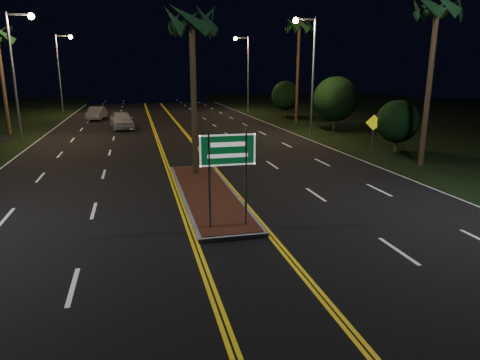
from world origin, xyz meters
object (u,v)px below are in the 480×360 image
object	(u,v)px
median_island	(207,193)
shrub_near	(398,121)
streetlight_left_far	(62,65)
palm_right_far	(299,26)
highway_sign	(228,159)
palm_median	(192,22)
car_far	(96,112)
streetlight_right_mid	(309,63)
palm_right_near	(437,8)
warning_sign	(373,128)
shrub_mid	(335,99)
shrub_far	(286,96)
streetlight_right_far	(245,65)
streetlight_left_mid	(18,62)
car_near	(121,119)

from	to	relation	value
median_island	shrub_near	bearing A→B (deg)	27.41
streetlight_left_far	palm_right_far	distance (m)	27.50
highway_sign	palm_median	bearing A→B (deg)	90.00
palm_right_far	car_far	world-z (taller)	palm_right_far
streetlight_right_mid	highway_sign	bearing A→B (deg)	-118.93
shrub_near	median_island	bearing A→B (deg)	-152.59
palm_right_near	palm_median	bearing A→B (deg)	177.71
palm_median	warning_sign	distance (m)	13.84
streetlight_right_mid	shrub_mid	xyz separation A→B (m)	(3.39, 2.00, -2.93)
shrub_far	highway_sign	bearing A→B (deg)	-112.57
median_island	streetlight_right_far	xyz separation A→B (m)	(10.61, 35.00, 5.57)
streetlight_left_mid	palm_median	world-z (taller)	streetlight_left_mid
shrub_near	streetlight_left_mid	bearing A→B (deg)	157.48
streetlight_left_far	car_near	distance (m)	16.58
shrub_far	car_far	bearing A→B (deg)	175.02
palm_right_near	car_far	size ratio (longest dim) A/B	1.98
streetlight_left_mid	shrub_far	xyz separation A→B (m)	(24.41, 12.00, -3.32)
palm_median	palm_right_far	xyz separation A→B (m)	(12.80, 19.50, 1.87)
streetlight_right_mid	shrub_mid	bearing A→B (deg)	30.56
palm_right_far	warning_sign	size ratio (longest dim) A/B	4.33
palm_median	palm_right_near	distance (m)	12.55
median_island	warning_sign	size ratio (longest dim) A/B	4.31
streetlight_left_far	streetlight_right_far	bearing A→B (deg)	-5.38
palm_right_far	palm_right_near	bearing A→B (deg)	-90.86
median_island	highway_sign	size ratio (longest dim) A/B	3.20
streetlight_left_far	streetlight_right_mid	distance (m)	30.57
highway_sign	palm_right_far	distance (m)	30.81
streetlight_left_mid	palm_median	bearing A→B (deg)	-51.83
highway_sign	shrub_far	bearing A→B (deg)	67.43
shrub_mid	shrub_near	bearing A→B (deg)	-92.86
palm_right_far	car_near	bearing A→B (deg)	-178.52
streetlight_right_mid	car_near	size ratio (longest dim) A/B	1.62
shrub_near	shrub_far	distance (m)	22.01
car_near	car_far	distance (m)	8.69
shrub_near	warning_sign	size ratio (longest dim) A/B	1.39
shrub_near	car_far	size ratio (longest dim) A/B	0.70
highway_sign	car_near	xyz separation A→B (m)	(-3.98, 26.77, -1.48)
highway_sign	shrub_far	world-z (taller)	shrub_far
shrub_near	palm_median	bearing A→B (deg)	-165.47
streetlight_left_mid	palm_median	xyz separation A→B (m)	(10.61, -13.50, 1.62)
median_island	streetlight_left_mid	bearing A→B (deg)	121.98
median_island	shrub_near	distance (m)	15.32
streetlight_left_far	shrub_far	xyz separation A→B (m)	(24.41, -8.00, -3.32)
palm_right_near	car_near	distance (m)	26.60
median_island	streetlight_right_mid	size ratio (longest dim) A/B	1.14
highway_sign	streetlight_left_mid	xyz separation A→B (m)	(-10.61, 21.20, 3.25)
shrub_far	streetlight_left_mid	bearing A→B (deg)	-153.82
shrub_near	palm_right_far	bearing A→B (deg)	92.51
streetlight_left_mid	palm_right_far	distance (m)	24.42
streetlight_right_mid	warning_sign	distance (m)	8.82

